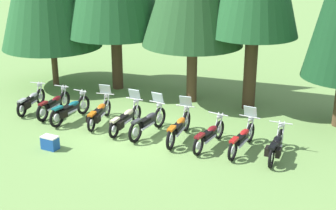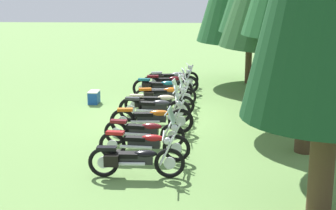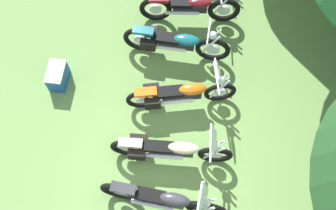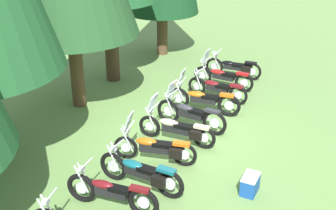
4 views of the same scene
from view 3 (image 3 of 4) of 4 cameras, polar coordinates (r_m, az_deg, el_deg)
name	(u,v)px [view 3 (image 3 of 4)]	position (r m, az deg, el deg)	size (l,w,h in m)	color
ground_plane	(172,180)	(7.83, 0.52, -10.63)	(80.00, 80.00, 0.00)	#6B934C
motorcycle_1	(191,8)	(9.12, 3.22, 13.62)	(0.65, 2.24, 1.02)	black
motorcycle_2	(174,42)	(8.56, 0.91, 8.88)	(0.66, 2.30, 1.03)	black
motorcycle_3	(180,93)	(7.97, 1.71, 1.67)	(0.81, 2.22, 1.34)	black
motorcycle_4	(170,149)	(7.53, 0.23, -6.31)	(0.70, 2.32, 1.34)	black
motorcycle_5	(165,200)	(7.26, -0.47, -13.28)	(0.65, 2.31, 1.39)	black
picnic_cooler	(58,76)	(8.71, -15.37, 3.98)	(0.57, 0.37, 0.45)	#19479E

